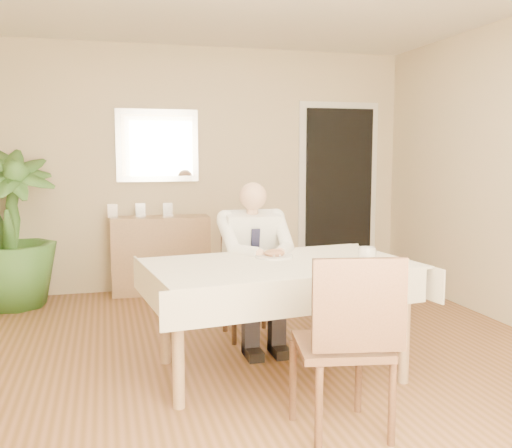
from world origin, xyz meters
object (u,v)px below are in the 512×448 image
object	(u,v)px
chair_near	(348,336)
sideboard	(161,255)
chair_far	(247,278)
dining_table	(279,275)
potted_palm	(10,229)
coffee_mug	(367,254)
seated_man	(256,256)

from	to	relation	value
chair_near	sideboard	world-z (taller)	chair_near
chair_far	chair_near	xyz separation A→B (m)	(0.06, -1.84, 0.09)
dining_table	potted_palm	size ratio (longest dim) A/B	1.22
sideboard	dining_table	bearing A→B (deg)	-75.15
dining_table	coffee_mug	world-z (taller)	coffee_mug
dining_table	chair_far	size ratio (longest dim) A/B	2.22
dining_table	seated_man	distance (m)	0.59
coffee_mug	potted_palm	world-z (taller)	potted_palm
seated_man	sideboard	size ratio (longest dim) A/B	1.23
sideboard	potted_palm	bearing A→B (deg)	-170.18
dining_table	seated_man	bearing A→B (deg)	82.92
chair_far	chair_near	bearing A→B (deg)	-92.13
seated_man	potted_palm	world-z (taller)	potted_palm
dining_table	chair_far	xyz separation A→B (m)	(-0.00, 0.87, -0.21)
dining_table	coffee_mug	bearing A→B (deg)	-18.13
chair_near	potted_palm	distance (m)	3.83
coffee_mug	sideboard	distance (m)	2.83
seated_man	sideboard	world-z (taller)	seated_man
dining_table	sideboard	distance (m)	2.53
dining_table	chair_far	distance (m)	0.90
seated_man	sideboard	distance (m)	1.96
chair_near	sideboard	distance (m)	3.48
sideboard	potted_palm	distance (m)	1.49
chair_near	sideboard	bearing A→B (deg)	110.56
chair_far	sideboard	world-z (taller)	chair_far
seated_man	coffee_mug	distance (m)	0.92
chair_far	coffee_mug	xyz separation A→B (m)	(0.57, -0.99, 0.34)
dining_table	sideboard	size ratio (longest dim) A/B	1.81
dining_table	chair_near	xyz separation A→B (m)	(0.06, -0.96, -0.12)
sideboard	potted_palm	size ratio (longest dim) A/B	0.67
potted_palm	sideboard	bearing A→B (deg)	7.48
seated_man	coffee_mug	bearing A→B (deg)	-50.86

